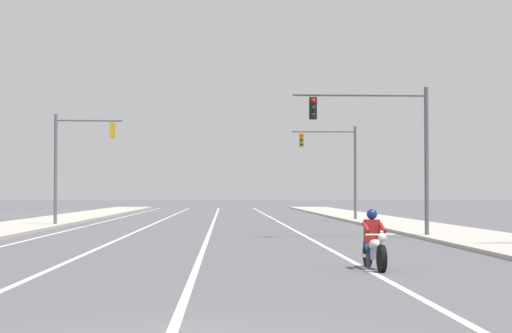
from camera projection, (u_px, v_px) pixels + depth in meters
The scene contains 10 objects.
lane_stripe_center at pixel (214, 222), 55.09m from camera, with size 0.16×100.00×0.01m, color beige.
lane_stripe_left at pixel (158, 222), 54.96m from camera, with size 0.16×100.00×0.01m, color beige.
lane_stripe_right at pixel (279, 222), 55.24m from camera, with size 0.16×100.00×0.01m, color beige.
lane_stripe_far_left at pixel (103, 222), 54.83m from camera, with size 0.16×100.00×0.01m, color beige.
sidewalk_kerb_right at pixel (396, 223), 50.48m from camera, with size 4.40×110.00×0.14m, color #ADA89E.
sidewalk_kerb_left at pixel (34, 224), 49.72m from camera, with size 4.40×110.00×0.14m, color #ADA89E.
motorcycle_with_rider at pixel (374, 245), 21.04m from camera, with size 0.70×2.19×1.46m.
traffic_signal_near_right at pixel (387, 137), 35.44m from camera, with size 5.59×0.42×6.20m.
traffic_signal_near_left at pixel (74, 153), 47.81m from camera, with size 3.72×0.50×6.20m.
traffic_signal_mid_right at pixel (337, 159), 56.58m from camera, with size 4.23×0.37×6.20m.
Camera 1 is at (0.48, -10.23, 1.86)m, focal length 60.86 mm.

